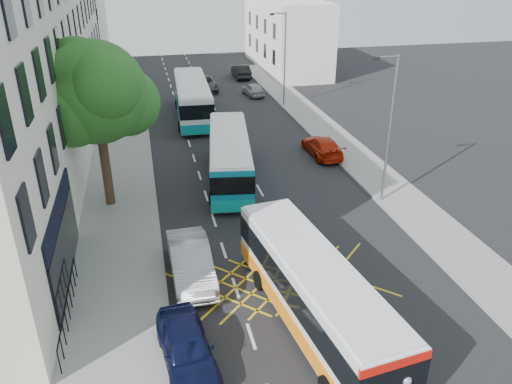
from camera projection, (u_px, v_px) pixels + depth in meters
ground at (367, 383)px, 16.25m from camera, size 120.00×120.00×0.00m
pavement_left at (111, 204)px, 27.66m from camera, size 5.00×70.00×0.15m
pavement_right at (377, 178)px, 30.91m from camera, size 3.00×70.00×0.15m
terrace_main at (14, 55)px, 31.98m from camera, size 8.30×45.00×13.50m
terrace_far at (68, 24)px, 59.53m from camera, size 8.00×20.00×10.00m
building_right at (286, 34)px, 58.90m from camera, size 6.00×18.00×8.00m
street_tree at (95, 94)px, 24.93m from camera, size 6.30×5.70×8.80m
lamp_near at (389, 123)px, 26.05m from camera, size 1.45×0.15×8.00m
lamp_far at (284, 55)px, 43.61m from camera, size 1.45×0.15×8.00m
railings at (68, 307)px, 18.62m from camera, size 0.08×5.60×1.14m
bus_near at (314, 291)px, 18.24m from camera, size 3.55×10.21×2.81m
bus_mid at (230, 157)px, 30.20m from camera, size 3.80×10.30×2.83m
bus_far at (192, 99)px, 41.69m from camera, size 3.17×11.28×3.14m
parked_car_blue at (187, 347)px, 16.75m from camera, size 2.11×4.28×1.40m
parked_car_silver at (191, 262)px, 21.22m from camera, size 1.78×4.84×1.58m
red_hatchback at (322, 146)px, 34.27m from camera, size 1.90×4.54×1.31m
distant_car_grey at (205, 83)px, 50.61m from camera, size 2.46×5.04×1.38m
distant_car_silver at (253, 89)px, 48.77m from camera, size 1.85×3.74×1.22m
distant_car_dark at (241, 71)px, 55.58m from camera, size 1.57×4.46×1.47m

